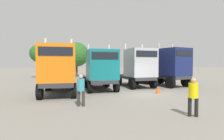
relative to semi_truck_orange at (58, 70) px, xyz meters
The scene contains 11 objects.
ground 6.65m from the semi_truck_orange, 20.16° to the right, with size 200.00×200.00×0.00m, color gray.
semi_truck_orange is the anchor object (origin of this frame).
semi_truck_teal 3.86m from the semi_truck_orange, 13.15° to the left, with size 3.67×6.08×4.11m.
semi_truck_silver 7.95m from the semi_truck_orange, ahead, with size 3.39×6.15×4.36m.
semi_truck_navy 11.37m from the semi_truck_orange, ahead, with size 2.63×6.05×4.49m.
visitor_in_hivis 9.21m from the semi_truck_orange, 61.54° to the right, with size 0.56×0.56×1.74m.
visitor_with_camera 4.03m from the semi_truck_orange, 82.84° to the right, with size 0.55×0.55×1.76m.
traffic_cone_near 7.81m from the semi_truck_orange, 19.14° to the right, with size 0.36×0.36×0.58m, color #F2590C.
oak_far_left 18.43m from the semi_truck_orange, 88.83° to the left, with size 2.96×2.96×5.51m.
oak_far_centre 19.50m from the semi_truck_orange, 70.09° to the left, with size 4.31×4.31×6.14m.
oak_far_right 20.89m from the semi_truck_orange, 59.95° to the left, with size 3.01×3.01×4.82m.
Camera 1 is at (-8.51, -11.40, 2.37)m, focal length 29.18 mm.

